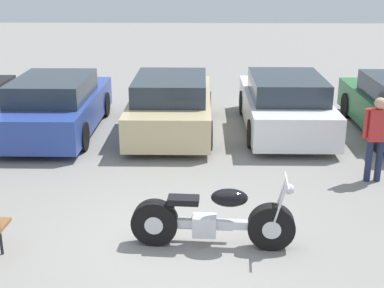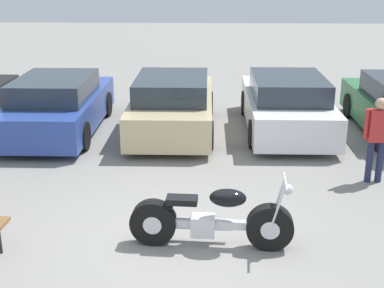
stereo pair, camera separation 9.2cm
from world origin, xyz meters
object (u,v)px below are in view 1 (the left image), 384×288
motorcycle (211,219)px  parked_car_white (284,104)px  parked_car_blue (57,106)px  parked_car_champagne (171,105)px  person_standing (377,133)px

motorcycle → parked_car_white: parked_car_white is taller
parked_car_blue → parked_car_champagne: same height
parked_car_white → person_standing: size_ratio=2.78×
motorcycle → person_standing: bearing=39.1°
parked_car_blue → parked_car_white: size_ratio=1.00×
parked_car_blue → parked_car_white: (5.44, 0.26, 0.00)m
motorcycle → parked_car_blue: bearing=123.6°
motorcycle → parked_car_blue: 6.49m
parked_car_white → parked_car_blue: bearing=-177.3°
parked_car_champagne → parked_car_white: same height
motorcycle → parked_car_white: bearing=71.9°
parked_car_champagne → parked_car_white: size_ratio=1.00×
person_standing → parked_car_blue: bearing=156.2°
parked_car_white → person_standing: 3.42m
motorcycle → person_standing: person_standing is taller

